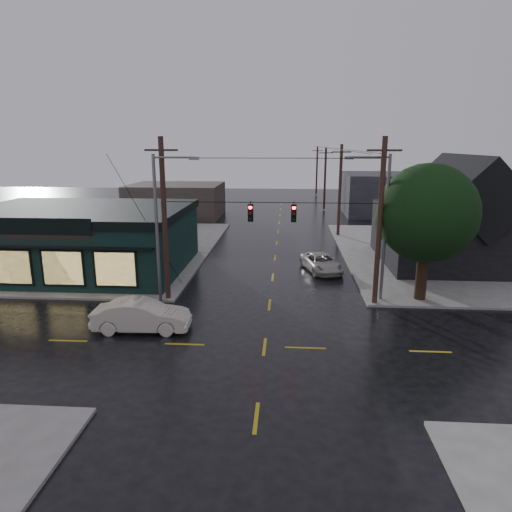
# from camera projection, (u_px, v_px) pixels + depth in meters

# --- Properties ---
(ground_plane) EXTENTS (160.00, 160.00, 0.00)m
(ground_plane) POSITION_uv_depth(u_px,v_px,m) (265.00, 347.00, 22.46)
(ground_plane) COLOR black
(sidewalk_nw) EXTENTS (28.00, 28.00, 0.15)m
(sidewalk_nw) POSITION_uv_depth(u_px,v_px,m) (65.00, 248.00, 43.14)
(sidewalk_nw) COLOR slate
(sidewalk_nw) RESTS_ON ground
(sidewalk_ne) EXTENTS (28.00, 28.00, 0.15)m
(sidewalk_ne) POSITION_uv_depth(u_px,v_px,m) (501.00, 255.00, 40.47)
(sidewalk_ne) COLOR slate
(sidewalk_ne) RESTS_ON ground
(pizza_shop) EXTENTS (16.30, 12.34, 4.90)m
(pizza_shop) POSITION_uv_depth(u_px,v_px,m) (80.00, 238.00, 35.38)
(pizza_shop) COLOR black
(pizza_shop) RESTS_ON ground
(ne_building) EXTENTS (12.60, 11.60, 8.75)m
(ne_building) POSITION_uv_depth(u_px,v_px,m) (461.00, 210.00, 36.84)
(ne_building) COLOR black
(ne_building) RESTS_ON ground
(corner_tree) EXTENTS (6.05, 6.05, 8.49)m
(corner_tree) POSITION_uv_depth(u_px,v_px,m) (427.00, 214.00, 27.66)
(corner_tree) COLOR black
(corner_tree) RESTS_ON ground
(utility_pole_nw) EXTENTS (2.00, 0.32, 10.15)m
(utility_pole_nw) POSITION_uv_depth(u_px,v_px,m) (168.00, 300.00, 29.19)
(utility_pole_nw) COLOR black
(utility_pole_nw) RESTS_ON ground
(utility_pole_ne) EXTENTS (2.00, 0.32, 10.15)m
(utility_pole_ne) POSITION_uv_depth(u_px,v_px,m) (374.00, 305.00, 28.32)
(utility_pole_ne) COLOR black
(utility_pole_ne) RESTS_ON ground
(utility_pole_far_a) EXTENTS (2.00, 0.32, 9.65)m
(utility_pole_far_a) POSITION_uv_depth(u_px,v_px,m) (338.00, 236.00, 49.14)
(utility_pole_far_a) COLOR black
(utility_pole_far_a) RESTS_ON ground
(utility_pole_far_b) EXTENTS (2.00, 0.32, 9.15)m
(utility_pole_far_b) POSITION_uv_depth(u_px,v_px,m) (324.00, 210.00, 68.50)
(utility_pole_far_b) COLOR black
(utility_pole_far_b) RESTS_ON ground
(utility_pole_far_c) EXTENTS (2.00, 0.32, 9.15)m
(utility_pole_far_c) POSITION_uv_depth(u_px,v_px,m) (316.00, 195.00, 87.86)
(utility_pole_far_c) COLOR black
(utility_pole_far_c) RESTS_ON ground
(span_signal_assembly) EXTENTS (13.00, 0.48, 1.23)m
(span_signal_assembly) POSITION_uv_depth(u_px,v_px,m) (272.00, 213.00, 27.37)
(span_signal_assembly) COLOR black
(span_signal_assembly) RESTS_ON ground
(streetlight_nw) EXTENTS (5.40, 0.30, 9.15)m
(streetlight_nw) POSITION_uv_depth(u_px,v_px,m) (161.00, 303.00, 28.53)
(streetlight_nw) COLOR slate
(streetlight_nw) RESTS_ON ground
(streetlight_ne) EXTENTS (5.40, 0.30, 9.15)m
(streetlight_ne) POSITION_uv_depth(u_px,v_px,m) (380.00, 301.00, 28.96)
(streetlight_ne) COLOR slate
(streetlight_ne) RESTS_ON ground
(bg_building_west) EXTENTS (12.00, 10.00, 4.40)m
(bg_building_west) POSITION_uv_depth(u_px,v_px,m) (176.00, 200.00, 61.59)
(bg_building_west) COLOR #382E29
(bg_building_west) RESTS_ON ground
(bg_building_east) EXTENTS (14.00, 12.00, 5.60)m
(bg_building_east) POSITION_uv_depth(u_px,v_px,m) (394.00, 194.00, 64.28)
(bg_building_east) COLOR #27272C
(bg_building_east) RESTS_ON ground
(sedan_cream) EXTENTS (5.19, 2.02, 1.69)m
(sedan_cream) POSITION_uv_depth(u_px,v_px,m) (142.00, 316.00, 24.21)
(sedan_cream) COLOR beige
(sedan_cream) RESTS_ON ground
(suv_silver) EXTENTS (3.55, 5.36, 1.37)m
(suv_silver) POSITION_uv_depth(u_px,v_px,m) (322.00, 263.00, 35.50)
(suv_silver) COLOR #B3AFA5
(suv_silver) RESTS_ON ground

